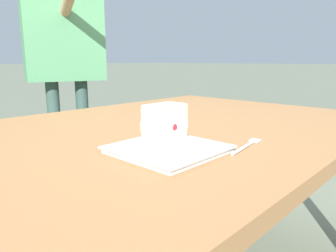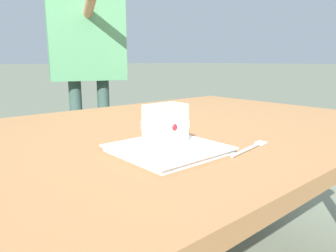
{
  "view_description": "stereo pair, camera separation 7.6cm",
  "coord_description": "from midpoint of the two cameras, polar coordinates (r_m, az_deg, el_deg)",
  "views": [
    {
      "loc": [
        -0.76,
        -0.74,
        0.91
      ],
      "look_at": [
        -0.22,
        -0.23,
        0.75
      ],
      "focal_mm": 33.83,
      "sensor_mm": 36.0,
      "label": 1
    },
    {
      "loc": [
        -0.71,
        -0.79,
        0.91
      ],
      "look_at": [
        -0.22,
        -0.23,
        0.75
      ],
      "focal_mm": 33.83,
      "sensor_mm": 36.0,
      "label": 2
    }
  ],
  "objects": [
    {
      "name": "dessert_plate",
      "position": [
        0.77,
        -2.82,
        -4.23
      ],
      "size": [
        0.24,
        0.24,
        0.02
      ],
      "color": "white",
      "rests_on": "patio_table"
    },
    {
      "name": "diner_person",
      "position": [
        1.95,
        -19.4,
        15.22
      ],
      "size": [
        0.46,
        0.6,
        1.57
      ],
      "color": "#334B43",
      "rests_on": "ground"
    },
    {
      "name": "dessert_fork",
      "position": [
        0.84,
        11.62,
        -3.45
      ],
      "size": [
        0.17,
        0.04,
        0.01
      ],
      "color": "silver",
      "rests_on": "patio_table"
    },
    {
      "name": "cake_slice",
      "position": [
        0.78,
        -3.39,
        0.24
      ],
      "size": [
        0.1,
        0.07,
        0.1
      ],
      "color": "beige",
      "rests_on": "dessert_plate"
    },
    {
      "name": "patio_table",
      "position": [
        1.1,
        -2.83,
        -3.69
      ],
      "size": [
        1.61,
        1.09,
        0.69
      ],
      "color": "olive",
      "rests_on": "ground"
    }
  ]
}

